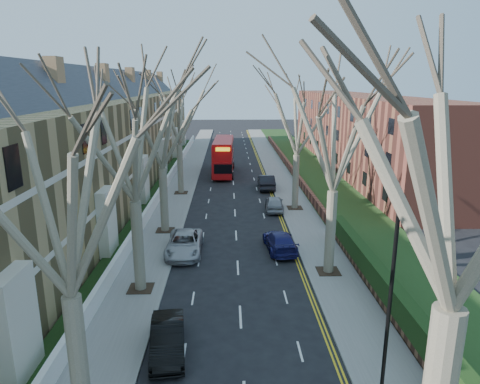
{
  "coord_description": "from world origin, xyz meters",
  "views": [
    {
      "loc": [
        -0.56,
        -16.71,
        11.77
      ],
      "look_at": [
        0.41,
        18.85,
        2.54
      ],
      "focal_mm": 32.0,
      "sensor_mm": 36.0,
      "label": 1
    }
  ],
  "objects": [
    {
      "name": "car_left_mid",
      "position": [
        -3.32,
        0.1,
        0.69
      ],
      "size": [
        1.93,
        4.32,
        1.38
      ],
      "primitive_type": "imported",
      "rotation": [
        0.0,
        0.0,
        0.11
      ],
      "color": "black",
      "rests_on": "ground"
    },
    {
      "name": "tree_left_mid",
      "position": [
        -5.7,
        6.0,
        9.56
      ],
      "size": [
        10.5,
        10.5,
        14.71
      ],
      "color": "#67604A",
      "rests_on": "ground"
    },
    {
      "name": "car_right_near",
      "position": [
        3.08,
        11.88,
        0.69
      ],
      "size": [
        2.33,
        4.89,
        1.38
      ],
      "primitive_type": "imported",
      "rotation": [
        0.0,
        0.0,
        3.23
      ],
      "color": "navy",
      "rests_on": "ground"
    },
    {
      "name": "double_decker_bus",
      "position": [
        -1.22,
        38.22,
        2.18
      ],
      "size": [
        2.93,
        10.63,
        4.43
      ],
      "rotation": [
        0.0,
        0.0,
        3.11
      ],
      "color": "#B20C0E",
      "rests_on": "ground"
    },
    {
      "name": "pavement_left",
      "position": [
        -6.0,
        39.0,
        0.06
      ],
      "size": [
        3.0,
        102.0,
        0.12
      ],
      "primitive_type": "cube",
      "color": "slate",
      "rests_on": "ground"
    },
    {
      "name": "car_right_mid",
      "position": [
        3.7,
        21.64,
        0.7
      ],
      "size": [
        1.91,
        4.2,
        1.4
      ],
      "primitive_type": "imported",
      "rotation": [
        0.0,
        0.0,
        3.08
      ],
      "color": "gray",
      "rests_on": "ground"
    },
    {
      "name": "ground",
      "position": [
        0.0,
        0.0,
        0.0
      ],
      "size": [
        240.0,
        240.0,
        0.0
      ],
      "primitive_type": "plane",
      "color": "black",
      "rests_on": "ground"
    },
    {
      "name": "grass_verge_right",
      "position": [
        10.5,
        39.0,
        0.15
      ],
      "size": [
        6.0,
        102.0,
        0.06
      ],
      "color": "#203D16",
      "rests_on": "ground"
    },
    {
      "name": "terrace_left",
      "position": [
        -13.65,
        31.0,
        5.53
      ],
      "size": [
        9.7,
        78.0,
        13.6
      ],
      "color": "olive",
      "rests_on": "ground"
    },
    {
      "name": "tree_right_far",
      "position": [
        5.7,
        22.0,
        9.24
      ],
      "size": [
        10.15,
        10.15,
        14.22
      ],
      "color": "#67604A",
      "rests_on": "ground"
    },
    {
      "name": "tree_right_near",
      "position": [
        5.7,
        -6.0,
        9.86
      ],
      "size": [
        10.85,
        10.85,
        15.2
      ],
      "color": "#67604A",
      "rests_on": "ground"
    },
    {
      "name": "car_left_far",
      "position": [
        -3.7,
        11.51,
        0.73
      ],
      "size": [
        2.42,
        5.23,
        1.45
      ],
      "primitive_type": "imported",
      "rotation": [
        0.0,
        0.0,
        0.0
      ],
      "color": "#A7A7AD",
      "rests_on": "ground"
    },
    {
      "name": "pavement_right",
      "position": [
        6.0,
        39.0,
        0.06
      ],
      "size": [
        3.0,
        102.0,
        0.12
      ],
      "primitive_type": "cube",
      "color": "slate",
      "rests_on": "ground"
    },
    {
      "name": "tree_left_far",
      "position": [
        -5.7,
        16.0,
        9.24
      ],
      "size": [
        10.15,
        10.15,
        14.22
      ],
      "color": "#67604A",
      "rests_on": "ground"
    },
    {
      "name": "front_wall_left",
      "position": [
        -7.65,
        31.0,
        0.62
      ],
      "size": [
        0.3,
        78.0,
        1.0
      ],
      "color": "white",
      "rests_on": "ground"
    },
    {
      "name": "tree_right_mid",
      "position": [
        5.7,
        8.0,
        9.56
      ],
      "size": [
        10.5,
        10.5,
        14.71
      ],
      "color": "#67604A",
      "rests_on": "ground"
    },
    {
      "name": "car_right_far",
      "position": [
        3.68,
        30.04,
        0.8
      ],
      "size": [
        1.7,
        4.86,
        1.6
      ],
      "primitive_type": "imported",
      "rotation": [
        0.0,
        0.0,
        3.14
      ],
      "color": "black",
      "rests_on": "ground"
    },
    {
      "name": "tree_left_near",
      "position": [
        -5.7,
        -4.0,
        8.93
      ],
      "size": [
        9.8,
        9.8,
        13.73
      ],
      "color": "#67604A",
      "rests_on": "ground"
    },
    {
      "name": "lamp_post",
      "position": [
        5.0,
        -3.5,
        4.57
      ],
      "size": [
        0.18,
        0.5,
        8.11
      ],
      "color": "black",
      "rests_on": "ground"
    },
    {
      "name": "tree_left_dist",
      "position": [
        -5.7,
        28.0,
        9.56
      ],
      "size": [
        10.5,
        10.5,
        14.71
      ],
      "color": "#67604A",
      "rests_on": "ground"
    },
    {
      "name": "flats_right",
      "position": [
        17.46,
        43.0,
        4.98
      ],
      "size": [
        13.97,
        54.0,
        10.0
      ],
      "color": "brown",
      "rests_on": "ground"
    },
    {
      "name": "wall_hedge_right",
      "position": [
        7.7,
        2.0,
        1.12
      ],
      "size": [
        0.7,
        24.0,
        1.8
      ],
      "color": "brown",
      "rests_on": "ground"
    }
  ]
}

